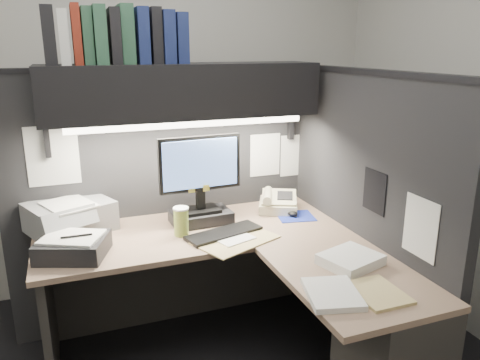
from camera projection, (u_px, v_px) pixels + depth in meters
The scene contains 20 objects.
wall_back at pixel (141, 104), 3.31m from camera, with size 3.50×0.04×2.70m, color beige.
partition_back at pixel (165, 201), 2.96m from camera, with size 1.90×0.06×1.60m, color black.
partition_right at pixel (362, 222), 2.61m from camera, with size 0.06×1.50×1.60m, color black.
desk at pixel (285, 314), 2.35m from camera, with size 1.70×1.53×0.73m.
overhead_shelf at pixel (183, 91), 2.64m from camera, with size 1.55×0.34×0.30m, color black.
task_light_tube at pixel (190, 124), 2.56m from camera, with size 0.04×0.04×1.32m, color white.
monitor at pixel (200, 189), 2.73m from camera, with size 0.49×0.23×0.52m.
keyboard at pixel (224, 233), 2.60m from camera, with size 0.44×0.15×0.02m, color black.
mousepad at pixel (295, 216), 2.88m from camera, with size 0.22×0.20×0.00m, color navy.
mouse at pixel (292, 213), 2.88m from camera, with size 0.06×0.10×0.04m, color black.
telephone at pixel (278, 203), 2.99m from camera, with size 0.24×0.25×0.10m, color beige.
coffee_cup at pixel (181, 222), 2.58m from camera, with size 0.08×0.08×0.15m, color #B2C54F.
printer at pixel (70, 216), 2.65m from camera, with size 0.42×0.36×0.17m, color gray.
notebook_stack at pixel (73, 247), 2.33m from camera, with size 0.32×0.27×0.10m, color black.
open_folder at pixel (236, 240), 2.53m from camera, with size 0.43×0.28×0.01m, color tan.
paper_stack_a at pixel (350, 260), 2.24m from camera, with size 0.26×0.22×0.05m, color white.
paper_stack_b at pixel (332, 294), 1.96m from camera, with size 0.21×0.26×0.03m, color white.
manila_stack at pixel (377, 293), 1.98m from camera, with size 0.20×0.25×0.01m, color tan.
binder_row at pixel (118, 36), 2.44m from camera, with size 0.73×0.26×0.30m.
pinned_papers at pixel (244, 170), 2.69m from camera, with size 1.76×1.31×0.51m.
Camera 1 is at (-0.52, -1.87, 1.74)m, focal length 35.00 mm.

